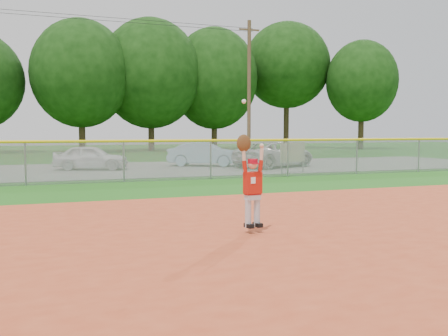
# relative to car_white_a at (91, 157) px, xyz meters

# --- Properties ---
(ground) EXTENTS (120.00, 120.00, 0.00)m
(ground) POSITION_rel_car_white_a_xyz_m (0.61, -16.08, -0.62)
(ground) COLOR #1D5A14
(ground) RESTS_ON ground
(clay_infield) EXTENTS (24.00, 16.00, 0.04)m
(clay_infield) POSITION_rel_car_white_a_xyz_m (0.61, -19.08, -0.60)
(clay_infield) COLOR #B64020
(clay_infield) RESTS_ON ground
(parking_strip) EXTENTS (44.00, 10.00, 0.03)m
(parking_strip) POSITION_rel_car_white_a_xyz_m (0.61, -0.08, -0.60)
(parking_strip) COLOR slate
(parking_strip) RESTS_ON ground
(car_white_a) EXTENTS (3.71, 2.41, 1.18)m
(car_white_a) POSITION_rel_car_white_a_xyz_m (0.00, 0.00, 0.00)
(car_white_a) COLOR white
(car_white_a) RESTS_ON parking_strip
(car_blue) EXTENTS (3.99, 2.97, 1.26)m
(car_blue) POSITION_rel_car_white_a_xyz_m (5.84, 0.55, 0.04)
(car_blue) COLOR #96C0E0
(car_blue) RESTS_ON parking_strip
(car_white_b) EXTENTS (5.05, 3.83, 1.28)m
(car_white_b) POSITION_rel_car_white_a_xyz_m (8.94, -1.43, 0.05)
(car_white_b) COLOR silver
(car_white_b) RESTS_ON parking_strip
(sponsor_sign) EXTENTS (1.46, 0.57, 1.36)m
(sponsor_sign) POSITION_rel_car_white_a_xyz_m (8.15, -4.86, 0.28)
(sponsor_sign) COLOR gray
(sponsor_sign) RESTS_ON ground
(outfield_fence) EXTENTS (40.06, 0.10, 1.55)m
(outfield_fence) POSITION_rel_car_white_a_xyz_m (0.61, -6.08, 0.26)
(outfield_fence) COLOR gray
(outfield_fence) RESTS_ON ground
(power_lines) EXTENTS (19.40, 0.24, 9.00)m
(power_lines) POSITION_rel_car_white_a_xyz_m (1.61, 5.92, 4.06)
(power_lines) COLOR #4C3823
(power_lines) RESTS_ON ground
(tree_line) EXTENTS (62.37, 13.00, 14.43)m
(tree_line) POSITION_rel_car_white_a_xyz_m (1.57, 21.82, 6.91)
(tree_line) COLOR #422D1C
(tree_line) RESTS_ON ground
(ballplayer) EXTENTS (0.55, 0.25, 2.28)m
(ballplayer) POSITION_rel_car_white_a_xyz_m (1.34, -16.17, 0.35)
(ballplayer) COLOR silver
(ballplayer) RESTS_ON ground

